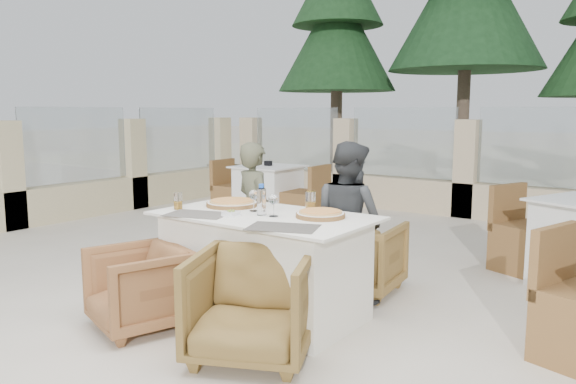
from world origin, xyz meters
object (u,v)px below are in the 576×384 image
Objects in this scene: olive_dish at (231,213)px; diner_right at (348,222)px; water_bottle at (261,200)px; diner_left at (255,213)px; dining_table at (264,265)px; armchair_near_left at (139,288)px; wine_glass_centre at (254,199)px; armchair_far_left at (281,247)px; armchair_near_right at (252,305)px; pizza_left at (232,203)px; beer_glass_left at (178,201)px; armchair_far_right at (360,256)px; bg_table_a at (268,193)px; wine_glass_near at (274,204)px; pizza_right at (320,214)px; beer_glass_right at (311,202)px.

diner_right is (0.48, 0.86, -0.15)m from olive_dish.
water_bottle is 0.18× the size of diner_left.
olive_dish is at bearing 140.65° from diner_left.
armchair_near_left is (-0.56, -0.71, -0.09)m from dining_table.
wine_glass_centre is 0.29× the size of armchair_far_left.
water_bottle reaches higher than armchair_near_right.
pizza_left reaches higher than olive_dish.
armchair_far_right is (0.97, 1.15, -0.53)m from beer_glass_left.
bg_table_a is at bearing 133.42° from armchair_near_left.
wine_glass_near reaches higher than armchair_far_left.
wine_glass_centre reaches higher than dining_table.
dining_table is at bearing -160.68° from pizza_right.
bg_table_a reaches higher than armchair_near_right.
wine_glass_near is 0.29× the size of armchair_near_left.
armchair_far_left is (-0.47, 0.84, -0.10)m from dining_table.
armchair_near_right is (-0.01, -0.76, -0.46)m from pizza_right.
armchair_far_right is 0.90× the size of armchair_near_right.
beer_glass_right is 0.24× the size of armchair_far_left.
armchair_far_left is (-0.33, 0.78, -0.58)m from wine_glass_centre.
beer_glass_right is 0.12× the size of diner_right.
wine_glass_centre is at bearing 67.43° from diner_right.
bg_table_a is (-1.66, 3.62, 0.09)m from armchair_near_left.
water_bottle reaches higher than armchair_near_left.
pizza_right is 1.13m from beer_glass_left.
beer_glass_right is 0.12× the size of diner_left.
wine_glass_centre is at bearing 107.54° from armchair_far_left.
water_bottle is 2.09× the size of olive_dish.
water_bottle reaches higher than beer_glass_right.
water_bottle is at bearing -21.38° from pizza_left.
armchair_near_left is 3.99m from bg_table_a.
water_bottle is 0.11m from wine_glass_near.
armchair_far_left is (-0.58, 0.87, -0.58)m from wine_glass_near.
olive_dish reaches higher than bg_table_a.
diner_left reaches higher than armchair_near_left.
pizza_right is 1.38m from armchair_near_left.
armchair_near_right is at bearing -51.95° from wine_glass_centre.
pizza_left is 0.62× the size of armchair_far_right.
dining_table is 0.50m from water_bottle.
water_bottle reaches higher than wine_glass_near.
dining_table is at bearing 65.59° from armchair_far_right.
armchair_far_left is at bearing 79.29° from beer_glass_left.
dining_table is 8.70× the size of wine_glass_centre.
water_bottle is 1.16m from armchair_far_right.
olive_dish is 0.94m from diner_left.
dining_table is 3.90× the size of pizza_left.
pizza_left is 0.42m from olive_dish.
armchair_far_right reaches higher than armchair_near_left.
pizza_left is at bearing 162.75° from dining_table.
beer_glass_left is at bearing -161.30° from pizza_right.
olive_dish is at bearing 3.73° from beer_glass_left.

